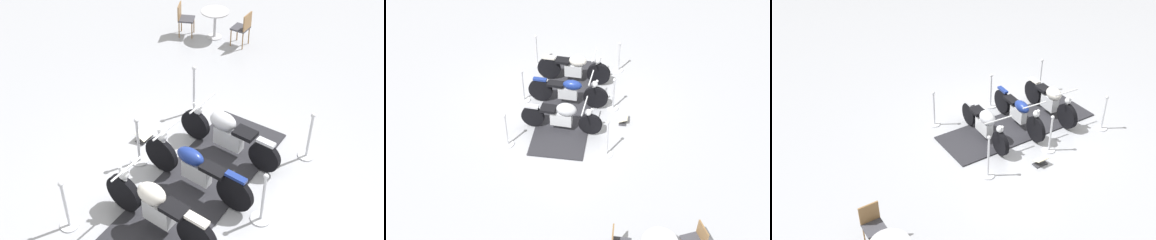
# 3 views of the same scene
# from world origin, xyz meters

# --- Properties ---
(ground_plane) EXTENTS (80.00, 80.00, 0.00)m
(ground_plane) POSITION_xyz_m (0.00, 0.00, 0.00)
(ground_plane) COLOR #A8AAB2
(display_platform) EXTENTS (3.70, 4.46, 0.04)m
(display_platform) POSITION_xyz_m (0.00, 0.00, 0.02)
(display_platform) COLOR #28282D
(display_platform) RESTS_ON ground_plane
(motorcycle_chrome) EXTENTS (1.94, 1.29, 0.92)m
(motorcycle_chrome) POSITION_xyz_m (-0.67, 0.89, 0.51)
(motorcycle_chrome) COLOR black
(motorcycle_chrome) RESTS_ON display_platform
(motorcycle_navy) EXTENTS (2.02, 1.29, 1.01)m
(motorcycle_navy) POSITION_xyz_m (-0.03, -0.02, 0.50)
(motorcycle_navy) COLOR black
(motorcycle_navy) RESTS_ON display_platform
(motorcycle_cream) EXTENTS (1.96, 1.27, 1.02)m
(motorcycle_cream) POSITION_xyz_m (0.60, -0.94, 0.52)
(motorcycle_cream) COLOR black
(motorcycle_cream) RESTS_ON display_platform
(stanchion_right_front) EXTENTS (0.32, 0.32, 1.14)m
(stanchion_right_front) POSITION_xyz_m (-2.13, 0.82, 0.38)
(stanchion_right_front) COLOR silver
(stanchion_right_front) RESTS_ON ground_plane
(stanchion_right_rear) EXTENTS (0.32, 0.32, 1.02)m
(stanchion_right_rear) POSITION_xyz_m (0.00, -2.28, 0.33)
(stanchion_right_rear) COLOR silver
(stanchion_right_rear) RESTS_ON ground_plane
(stanchion_right_mid) EXTENTS (0.33, 0.33, 1.04)m
(stanchion_right_mid) POSITION_xyz_m (-1.06, -0.73, 0.33)
(stanchion_right_mid) COLOR silver
(stanchion_right_mid) RESTS_ON ground_plane
(stanchion_left_front) EXTENTS (0.31, 0.31, 1.04)m
(stanchion_left_front) POSITION_xyz_m (-0.00, 2.28, 0.34)
(stanchion_left_front) COLOR silver
(stanchion_left_front) RESTS_ON ground_plane
(stanchion_left_mid) EXTENTS (0.36, 0.36, 1.05)m
(stanchion_left_mid) POSITION_xyz_m (1.06, 0.73, 0.31)
(stanchion_left_mid) COLOR silver
(stanchion_left_mid) RESTS_ON ground_plane
(info_placard) EXTENTS (0.39, 0.40, 0.21)m
(info_placard) POSITION_xyz_m (-1.65, -0.46, 0.07)
(info_placard) COLOR #333338
(info_placard) RESTS_ON ground_plane
(cafe_table) EXTENTS (0.74, 0.74, 0.76)m
(cafe_table) POSITION_xyz_m (-4.94, 2.55, 0.57)
(cafe_table) COLOR #B7B7BC
(cafe_table) RESTS_ON ground_plane
(cafe_chair_near_table) EXTENTS (0.56, 0.56, 0.92)m
(cafe_chair_near_table) POSITION_xyz_m (-4.27, 3.02, 0.54)
(cafe_chair_near_table) COLOR olive
(cafe_chair_near_table) RESTS_ON ground_plane
(cafe_chair_across_table) EXTENTS (0.55, 0.55, 0.87)m
(cafe_chair_across_table) POSITION_xyz_m (-5.36, 1.85, 0.51)
(cafe_chair_across_table) COLOR olive
(cafe_chair_across_table) RESTS_ON ground_plane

